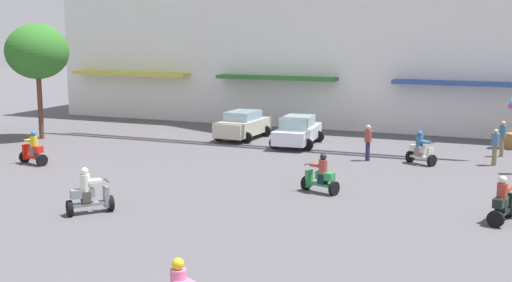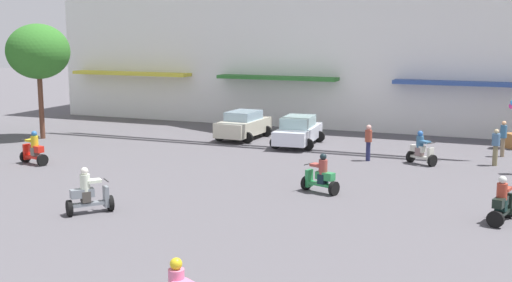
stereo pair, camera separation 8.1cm
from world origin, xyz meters
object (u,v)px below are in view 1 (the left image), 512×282
at_px(scooter_rider_5, 89,195).
at_px(pedestrian_1, 502,136).
at_px(pedestrian_0, 495,145).
at_px(parked_car_0, 243,125).
at_px(scooter_rider_6, 33,150).
at_px(parked_car_1, 297,131).
at_px(scooter_rider_4, 502,203).
at_px(plaza_tree_2, 37,52).
at_px(pedestrian_3, 368,140).
at_px(scooter_rider_0, 421,150).
at_px(scooter_rider_1, 321,177).

bearing_deg(scooter_rider_5, pedestrian_1, 51.43).
bearing_deg(pedestrian_1, pedestrian_0, -95.96).
relative_size(parked_car_0, scooter_rider_5, 2.60).
xyz_separation_m(parked_car_0, pedestrian_1, (13.24, -0.13, 0.21)).
height_order(parked_car_0, scooter_rider_6, parked_car_0).
bearing_deg(parked_car_1, parked_car_0, 166.03).
height_order(scooter_rider_4, pedestrian_1, pedestrian_1).
bearing_deg(plaza_tree_2, scooter_rider_5, -45.22).
relative_size(parked_car_1, pedestrian_3, 2.57).
distance_m(plaza_tree_2, parked_car_1, 14.54).
distance_m(plaza_tree_2, scooter_rider_5, 16.57).
bearing_deg(scooter_rider_5, pedestrian_0, 47.41).
height_order(scooter_rider_6, pedestrian_0, pedestrian_0).
bearing_deg(scooter_rider_6, parked_car_0, 58.50).
bearing_deg(scooter_rider_5, parked_car_0, 93.98).
height_order(parked_car_1, scooter_rider_5, scooter_rider_5).
bearing_deg(scooter_rider_6, plaza_tree_2, 126.75).
distance_m(scooter_rider_4, scooter_rider_5, 13.09).
height_order(scooter_rider_0, scooter_rider_5, scooter_rider_5).
height_order(scooter_rider_4, pedestrian_0, pedestrian_0).
distance_m(scooter_rider_1, pedestrian_1, 11.48).
height_order(scooter_rider_5, pedestrian_1, pedestrian_1).
relative_size(parked_car_0, scooter_rider_0, 2.69).
height_order(scooter_rider_0, scooter_rider_6, scooter_rider_6).
bearing_deg(plaza_tree_2, pedestrian_1, 9.33).
bearing_deg(pedestrian_1, scooter_rider_0, -135.83).
distance_m(parked_car_1, scooter_rider_6, 12.90).
height_order(parked_car_0, scooter_rider_1, parked_car_0).
xyz_separation_m(plaza_tree_2, scooter_rider_4, (23.81, -7.50, -4.07)).
bearing_deg(pedestrian_3, scooter_rider_0, 2.88).
bearing_deg(parked_car_0, scooter_rider_0, -18.44).
bearing_deg(scooter_rider_0, scooter_rider_6, -158.07).
xyz_separation_m(scooter_rider_4, pedestrian_0, (-0.57, 9.07, 0.30)).
distance_m(scooter_rider_0, scooter_rider_6, 17.15).
bearing_deg(scooter_rider_5, pedestrian_3, 61.33).
bearing_deg(scooter_rider_6, scooter_rider_4, -5.14).
distance_m(pedestrian_0, pedestrian_1, 2.29).
distance_m(parked_car_1, pedestrian_3, 4.95).
relative_size(parked_car_1, pedestrian_1, 2.51).
relative_size(parked_car_0, scooter_rider_1, 2.67).
distance_m(parked_car_0, scooter_rider_5, 15.42).
distance_m(plaza_tree_2, scooter_rider_0, 20.62).
bearing_deg(scooter_rider_6, scooter_rider_5, -38.86).
relative_size(parked_car_0, pedestrian_0, 2.47).
distance_m(scooter_rider_5, scooter_rider_6, 9.03).
distance_m(parked_car_0, parked_car_1, 3.50).
bearing_deg(pedestrian_1, plaza_tree_2, -170.67).
distance_m(pedestrian_0, pedestrian_3, 5.49).
xyz_separation_m(scooter_rider_6, pedestrian_0, (18.96, 7.32, 0.30)).
xyz_separation_m(pedestrian_0, pedestrian_3, (-5.40, -1.03, 0.04)).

